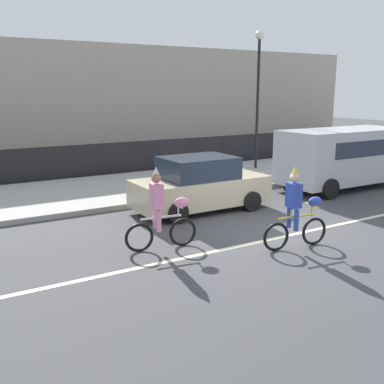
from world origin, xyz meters
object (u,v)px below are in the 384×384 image
(parked_car_beige, at_px, (200,185))
(parked_van_silver, at_px, (345,154))
(street_lamp_post, at_px, (258,80))
(parade_cyclist_cobalt, at_px, (297,213))
(parade_cyclist_pink, at_px, (162,213))

(parked_car_beige, bearing_deg, parked_van_silver, -0.10)
(parked_car_beige, height_order, street_lamp_post, street_lamp_post)
(parked_van_silver, relative_size, parked_car_beige, 1.22)
(parade_cyclist_cobalt, relative_size, parked_van_silver, 0.38)
(parade_cyclist_cobalt, relative_size, street_lamp_post, 0.33)
(parked_van_silver, xyz_separation_m, street_lamp_post, (-0.55, 4.45, 2.71))
(parade_cyclist_pink, height_order, street_lamp_post, street_lamp_post)
(parade_cyclist_pink, xyz_separation_m, street_lamp_post, (8.23, 6.87, 3.15))
(parade_cyclist_pink, xyz_separation_m, parade_cyclist_cobalt, (2.67, -1.53, 0.00))
(parade_cyclist_cobalt, height_order, parked_van_silver, parked_van_silver)
(parade_cyclist_cobalt, xyz_separation_m, parked_van_silver, (6.10, 3.95, 0.44))
(parked_van_silver, xyz_separation_m, parked_car_beige, (-6.24, 0.01, -0.50))
(parked_van_silver, relative_size, street_lamp_post, 0.85)
(parade_cyclist_pink, bearing_deg, street_lamp_post, 39.86)
(parade_cyclist_pink, relative_size, parked_car_beige, 0.47)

